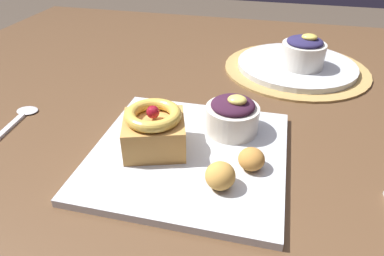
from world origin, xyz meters
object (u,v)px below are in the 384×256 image
object	(u,v)px
fritter_front	(220,176)
fritter_middle	(251,159)
back_plate	(296,65)
front_plate	(189,154)
back_ramekin	(303,52)
spoon	(19,118)
cake_slice	(154,130)
berry_ramekin	(232,115)

from	to	relation	value
fritter_front	fritter_middle	distance (m)	0.06
fritter_middle	back_plate	size ratio (longest dim) A/B	0.15
front_plate	fritter_front	distance (m)	0.09
back_ramekin	spoon	size ratio (longest dim) A/B	0.75
front_plate	fritter_middle	xyz separation A→B (m)	(0.09, -0.02, 0.02)
fritter_front	back_plate	distance (m)	0.46
cake_slice	fritter_front	distance (m)	0.13
cake_slice	berry_ramekin	world-z (taller)	cake_slice
back_plate	back_ramekin	size ratio (longest dim) A/B	2.83
fritter_middle	back_ramekin	xyz separation A→B (m)	(0.07, 0.38, 0.02)
spoon	fritter_middle	bearing A→B (deg)	-102.35
cake_slice	spoon	size ratio (longest dim) A/B	0.88
berry_ramekin	back_plate	bearing A→B (deg)	71.02
cake_slice	fritter_front	xyz separation A→B (m)	(0.11, -0.06, -0.02)
front_plate	cake_slice	distance (m)	0.07
fritter_middle	cake_slice	bearing A→B (deg)	175.16
back_plate	fritter_middle	bearing A→B (deg)	-99.37
fritter_middle	back_plate	distance (m)	0.40
front_plate	back_ramekin	size ratio (longest dim) A/B	3.03
fritter_front	spoon	world-z (taller)	fritter_front
cake_slice	back_plate	xyz separation A→B (m)	(0.21, 0.39, -0.03)
berry_ramekin	back_plate	distance (m)	0.33
fritter_middle	spoon	xyz separation A→B (m)	(-0.42, 0.05, -0.02)
front_plate	berry_ramekin	size ratio (longest dim) A/B	3.35
fritter_middle	back_ramekin	world-z (taller)	back_ramekin
cake_slice	fritter_middle	xyz separation A→B (m)	(0.15, -0.01, -0.02)
spoon	back_plate	bearing A→B (deg)	-59.60
cake_slice	berry_ramekin	xyz separation A→B (m)	(0.11, 0.08, -0.00)
front_plate	back_plate	distance (m)	0.41
front_plate	fritter_front	xyz separation A→B (m)	(0.06, -0.07, 0.02)
back_plate	spoon	size ratio (longest dim) A/B	2.11
back_plate	fritter_front	bearing A→B (deg)	-102.81
fritter_front	spoon	bearing A→B (deg)	165.07
front_plate	back_ramekin	world-z (taller)	back_ramekin
berry_ramekin	fritter_middle	world-z (taller)	berry_ramekin
front_plate	back_ramekin	xyz separation A→B (m)	(0.17, 0.36, 0.04)
cake_slice	fritter_middle	world-z (taller)	cake_slice
fritter_front	spoon	distance (m)	0.40
fritter_front	fritter_middle	bearing A→B (deg)	53.55
front_plate	spoon	world-z (taller)	front_plate
back_ramekin	fritter_front	bearing A→B (deg)	-104.39
cake_slice	spoon	distance (m)	0.28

